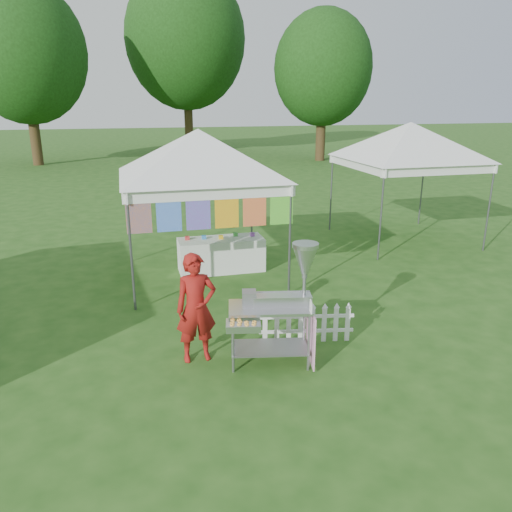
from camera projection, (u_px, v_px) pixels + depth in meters
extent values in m
plane|color=#234E16|center=(241.00, 356.00, 7.21)|extent=(120.00, 120.00, 0.00)
cylinder|color=#59595E|center=(131.00, 253.00, 8.46)|extent=(0.04, 0.04, 2.10)
cylinder|color=#59595E|center=(290.00, 241.00, 9.15)|extent=(0.04, 0.04, 2.10)
cylinder|color=#59595E|center=(128.00, 216.00, 11.08)|extent=(0.04, 0.04, 2.10)
cylinder|color=#59595E|center=(252.00, 209.00, 11.77)|extent=(0.04, 0.04, 2.10)
cube|color=white|center=(212.00, 194.00, 8.52)|extent=(3.00, 0.03, 0.22)
cube|color=white|center=(190.00, 171.00, 11.14)|extent=(3.00, 0.03, 0.22)
pyramid|color=white|center=(198.00, 129.00, 9.53)|extent=(4.24, 4.24, 0.90)
cylinder|color=#59595E|center=(212.00, 189.00, 8.50)|extent=(3.00, 0.03, 0.03)
cube|color=orange|center=(138.00, 213.00, 8.30)|extent=(0.42, 0.01, 0.70)
cube|color=#183CC3|center=(169.00, 211.00, 8.42)|extent=(0.42, 0.01, 0.70)
cube|color=#A217A4|center=(198.00, 210.00, 8.54)|extent=(0.42, 0.01, 0.70)
cube|color=#D45217|center=(227.00, 208.00, 8.66)|extent=(0.42, 0.01, 0.70)
cube|color=#E71940|center=(255.00, 207.00, 8.79)|extent=(0.42, 0.01, 0.70)
cube|color=#19962C|center=(282.00, 205.00, 8.91)|extent=(0.42, 0.01, 0.70)
cylinder|color=#59595E|center=(381.00, 215.00, 11.19)|extent=(0.04, 0.04, 2.10)
cylinder|color=#59595E|center=(489.00, 208.00, 11.88)|extent=(0.04, 0.04, 2.10)
cylinder|color=#59595E|center=(331.00, 193.00, 13.80)|extent=(0.04, 0.04, 2.10)
cylinder|color=#59595E|center=(422.00, 189.00, 14.50)|extent=(0.04, 0.04, 2.10)
cube|color=white|center=(441.00, 170.00, 11.24)|extent=(3.00, 0.03, 0.22)
cube|color=white|center=(380.00, 157.00, 13.86)|extent=(3.00, 0.03, 0.22)
pyramid|color=white|center=(411.00, 122.00, 12.25)|extent=(4.24, 4.24, 0.90)
cylinder|color=#59595E|center=(442.00, 167.00, 11.22)|extent=(3.00, 0.03, 0.03)
cylinder|color=#362513|center=(34.00, 128.00, 27.27)|extent=(0.56, 0.56, 3.96)
ellipsoid|color=#1E5618|center=(24.00, 52.00, 26.10)|extent=(6.40, 6.40, 7.36)
cylinder|color=#362513|center=(189.00, 116.00, 33.02)|extent=(0.56, 0.56, 4.84)
ellipsoid|color=#1E5618|center=(185.00, 39.00, 31.59)|extent=(7.60, 7.60, 8.74)
cylinder|color=#362513|center=(321.00, 130.00, 29.39)|extent=(0.56, 0.56, 3.52)
ellipsoid|color=#1E5618|center=(323.00, 68.00, 28.35)|extent=(5.60, 5.60, 6.44)
cylinder|color=gray|center=(233.00, 344.00, 6.65)|extent=(0.04, 0.04, 0.84)
cylinder|color=gray|center=(309.00, 342.00, 6.71)|extent=(0.04, 0.04, 0.84)
cylinder|color=gray|center=(233.00, 329.00, 7.09)|extent=(0.04, 0.04, 0.84)
cylinder|color=gray|center=(304.00, 327.00, 7.14)|extent=(0.04, 0.04, 0.84)
cube|color=gray|center=(270.00, 348.00, 6.96)|extent=(1.15, 0.74, 0.01)
cube|color=#B7B7BC|center=(270.00, 307.00, 6.77)|extent=(1.21, 0.78, 0.04)
cube|color=#B7B7BC|center=(282.00, 300.00, 6.80)|extent=(0.83, 0.39, 0.14)
cube|color=gray|center=(249.00, 298.00, 6.77)|extent=(0.23, 0.24, 0.21)
cylinder|color=gray|center=(305.00, 277.00, 6.71)|extent=(0.06, 0.06, 0.84)
cone|color=#B7B7BC|center=(305.00, 260.00, 6.64)|extent=(0.40, 0.40, 0.37)
cylinder|color=#B7B7BC|center=(306.00, 245.00, 6.58)|extent=(0.42, 0.42, 0.06)
cube|color=#B7B7BC|center=(243.00, 326.00, 6.44)|extent=(0.50, 0.37, 0.09)
cube|color=#E197BE|center=(311.00, 334.00, 6.93)|extent=(0.16, 0.69, 0.76)
cube|color=white|center=(311.00, 307.00, 6.51)|extent=(0.04, 0.13, 0.17)
imported|color=maroon|center=(196.00, 308.00, 6.90)|extent=(0.59, 0.41, 1.57)
cube|color=white|center=(265.00, 326.00, 7.50)|extent=(0.07, 0.03, 0.56)
cube|color=white|center=(277.00, 326.00, 7.51)|extent=(0.07, 0.03, 0.56)
cube|color=white|center=(289.00, 325.00, 7.53)|extent=(0.07, 0.03, 0.56)
cube|color=white|center=(301.00, 325.00, 7.54)|extent=(0.07, 0.03, 0.56)
cube|color=white|center=(312.00, 325.00, 7.55)|extent=(0.07, 0.03, 0.56)
cube|color=white|center=(324.00, 325.00, 7.56)|extent=(0.07, 0.03, 0.56)
cube|color=white|center=(336.00, 324.00, 7.57)|extent=(0.07, 0.03, 0.56)
cube|color=white|center=(348.00, 324.00, 7.58)|extent=(0.07, 0.03, 0.56)
cube|color=white|center=(306.00, 331.00, 7.57)|extent=(1.42, 0.31, 0.05)
cube|color=white|center=(307.00, 317.00, 7.50)|extent=(1.42, 0.31, 0.05)
cube|color=white|center=(221.00, 255.00, 10.69)|extent=(1.80, 0.70, 0.71)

